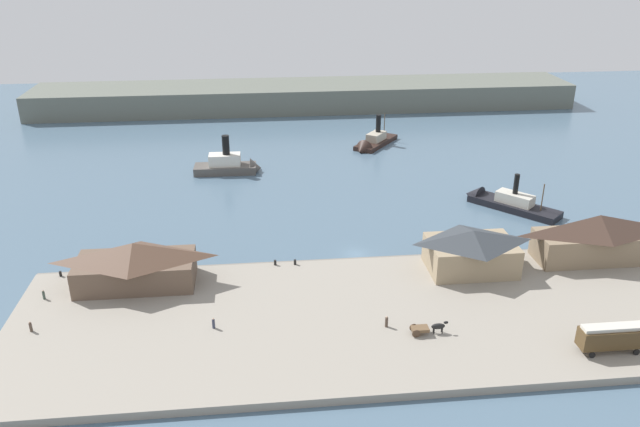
% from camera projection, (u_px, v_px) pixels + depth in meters
% --- Properties ---
extents(ground_plane, '(320.00, 320.00, 0.00)m').
position_uv_depth(ground_plane, '(356.00, 254.00, 114.60)').
color(ground_plane, slate).
extents(quay_promenade, '(110.00, 36.00, 1.20)m').
position_uv_depth(quay_promenade, '(379.00, 317.00, 94.32)').
color(quay_promenade, gray).
rests_on(quay_promenade, ground).
extents(seawall_edge, '(110.00, 0.80, 1.00)m').
position_uv_depth(seawall_edge, '(359.00, 261.00, 111.12)').
color(seawall_edge, slate).
rests_on(seawall_edge, ground).
extents(ferry_shed_central_terminal, '(19.08, 9.38, 7.40)m').
position_uv_depth(ferry_shed_central_terminal, '(135.00, 263.00, 100.82)').
color(ferry_shed_central_terminal, brown).
rests_on(ferry_shed_central_terminal, quay_promenade).
extents(ferry_shed_east_terminal, '(14.65, 10.01, 7.22)m').
position_uv_depth(ferry_shed_east_terminal, '(471.00, 250.00, 105.45)').
color(ferry_shed_east_terminal, '#998466').
rests_on(ferry_shed_east_terminal, quay_promenade).
extents(ferry_shed_customs_shed, '(21.06, 7.72, 8.42)m').
position_uv_depth(ferry_shed_customs_shed, '(597.00, 237.00, 108.60)').
color(ferry_shed_customs_shed, '#847056').
rests_on(ferry_shed_customs_shed, quay_promenade).
extents(street_tram, '(9.00, 2.68, 4.08)m').
position_uv_depth(street_tram, '(612.00, 336.00, 84.70)').
color(street_tram, '#4C381E').
rests_on(street_tram, quay_promenade).
extents(horse_cart, '(5.39, 1.65, 1.87)m').
position_uv_depth(horse_cart, '(427.00, 328.00, 89.08)').
color(horse_cart, brown).
rests_on(horse_cart, quay_promenade).
extents(pedestrian_standing_center, '(0.41, 0.41, 1.66)m').
position_uv_depth(pedestrian_standing_center, '(31.00, 327.00, 89.64)').
color(pedestrian_standing_center, '#4C3D33').
rests_on(pedestrian_standing_center, quay_promenade).
extents(pedestrian_walking_west, '(0.44, 0.44, 1.79)m').
position_uv_depth(pedestrian_walking_west, '(387.00, 322.00, 90.70)').
color(pedestrian_walking_west, '#4C3D33').
rests_on(pedestrian_walking_west, quay_promenade).
extents(pedestrian_walking_east, '(0.39, 0.39, 1.59)m').
position_uv_depth(pedestrian_walking_east, '(44.00, 295.00, 97.75)').
color(pedestrian_walking_east, '#3D4C42').
rests_on(pedestrian_walking_east, quay_promenade).
extents(pedestrian_by_tram, '(0.42, 0.42, 1.69)m').
position_uv_depth(pedestrian_by_tram, '(214.00, 323.00, 90.40)').
color(pedestrian_by_tram, '#33384C').
rests_on(pedestrian_by_tram, quay_promenade).
extents(mooring_post_center_east, '(0.44, 0.44, 0.90)m').
position_uv_depth(mooring_post_center_east, '(275.00, 263.00, 108.10)').
color(mooring_post_center_east, black).
rests_on(mooring_post_center_east, quay_promenade).
extents(mooring_post_east, '(0.44, 0.44, 0.90)m').
position_uv_depth(mooring_post_east, '(295.00, 262.00, 108.25)').
color(mooring_post_east, black).
rests_on(mooring_post_east, quay_promenade).
extents(mooring_post_west, '(0.44, 0.44, 0.90)m').
position_uv_depth(mooring_post_west, '(60.00, 274.00, 104.49)').
color(mooring_post_west, black).
rests_on(mooring_post_west, quay_promenade).
extents(ferry_approaching_east, '(15.21, 17.68, 10.13)m').
position_uv_depth(ferry_approaching_east, '(372.00, 143.00, 173.40)').
color(ferry_approaching_east, black).
rests_on(ferry_approaching_east, ground).
extents(ferry_departing_north, '(16.48, 5.88, 10.99)m').
position_uv_depth(ferry_departing_north, '(231.00, 165.00, 154.04)').
color(ferry_departing_north, '#514C47').
rests_on(ferry_departing_north, ground).
extents(ferry_moored_east, '(17.92, 18.97, 9.62)m').
position_uv_depth(ferry_moored_east, '(503.00, 201.00, 134.59)').
color(ferry_moored_east, black).
rests_on(ferry_moored_east, ground).
extents(far_headland, '(180.00, 24.00, 8.00)m').
position_uv_depth(far_headland, '(305.00, 96.00, 213.20)').
color(far_headland, '#60665B').
rests_on(far_headland, ground).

